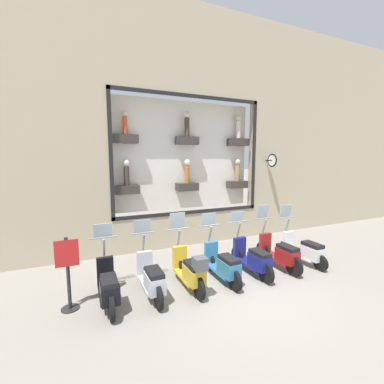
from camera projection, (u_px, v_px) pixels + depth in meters
The scene contains 10 objects.
ground_plane at pixel (246, 288), 6.19m from camera, with size 120.00×120.00×0.00m, color gray.
building_facade at pixel (188, 128), 8.93m from camera, with size 1.18×36.00×8.22m.
scooter_white_0 at pixel (304, 250), 7.62m from camera, with size 1.79×0.61×1.64m.
scooter_red_1 at pixel (280, 253), 7.25m from camera, with size 1.81×0.60×1.71m.
scooter_navy_2 at pixel (253, 259), 6.88m from camera, with size 1.80×0.60×1.58m.
scooter_teal_3 at pixel (223, 264), 6.51m from camera, with size 1.80×0.60×1.60m.
scooter_yellow_4 at pixel (190, 270), 6.08m from camera, with size 1.80×0.60×1.70m.
scooter_silver_5 at pixel (151, 278), 5.77m from camera, with size 1.80×0.61×1.60m.
scooter_black_6 at pixel (108, 286), 5.41m from camera, with size 1.80×0.61×1.60m.
shop_sign_post at pixel (68, 272), 5.21m from camera, with size 0.36×0.45×1.54m.
Camera 1 is at (-4.83, 3.54, 3.10)m, focal length 24.00 mm.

